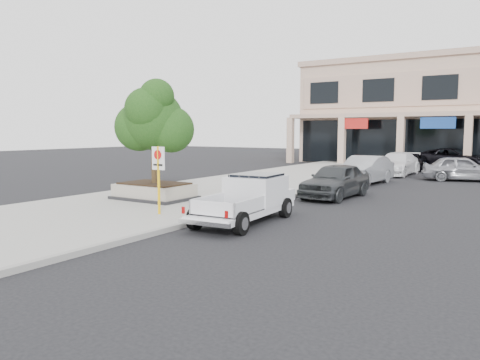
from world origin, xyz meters
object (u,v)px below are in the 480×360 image
curb_car_a (335,180)px  curb_car_d (408,161)px  lot_car_a (462,168)px  lot_car_d (454,159)px  curb_car_b (364,170)px  planter (154,191)px  pickup_truck (244,199)px  planter_tree (158,120)px  no_parking_sign (158,171)px  curb_car_c (397,164)px

curb_car_a → curb_car_d: size_ratio=0.91×
lot_car_a → lot_car_d: lot_car_d is taller
curb_car_b → curb_car_a: bearing=-79.1°
planter → pickup_truck: 5.74m
planter_tree → curb_car_a: planter_tree is taller
no_parking_sign → planter_tree: bearing=132.3°
planter → curb_car_c: (5.35, 17.88, 0.28)m
curb_car_b → curb_car_c: 6.57m
curb_car_a → curb_car_d: (-0.75, 17.00, -0.08)m
curb_car_c → curb_car_d: curb_car_c is taller
planter → planter_tree: 2.95m
curb_car_b → curb_car_c: (0.11, 6.57, -0.03)m
planter → curb_car_d: 22.98m
planter → no_parking_sign: no_parking_sign is taller
planter_tree → curb_car_d: planter_tree is taller
no_parking_sign → curb_car_d: size_ratio=0.46×
planter → no_parking_sign: bearing=-44.6°
lot_car_d → planter: bearing=174.1°
pickup_truck → lot_car_d: lot_car_d is taller
lot_car_a → pickup_truck: bearing=151.7°
lot_car_a → no_parking_sign: bearing=144.3°
planter → pickup_truck: (5.47, -1.69, 0.29)m
curb_car_c → lot_car_d: lot_car_d is taller
no_parking_sign → lot_car_a: bearing=69.6°
lot_car_a → planter_tree: bearing=134.1°
curb_car_d → lot_car_d: 3.93m
curb_car_c → lot_car_a: size_ratio=1.17×
lot_car_a → lot_car_d: 9.25m
no_parking_sign → curb_car_c: size_ratio=0.44×
curb_car_c → lot_car_d: bearing=73.6°
curb_car_d → lot_car_a: 7.72m
planter → curb_car_a: (5.83, 5.41, 0.30)m
curb_car_c → curb_car_d: size_ratio=1.04×
curb_car_a → curb_car_c: curb_car_a is taller
pickup_truck → curb_car_d: size_ratio=0.98×
curb_car_b → curb_car_c: size_ratio=0.92×
curb_car_a → curb_car_b: size_ratio=0.95×
curb_car_d → lot_car_a: lot_car_a is taller
planter → pickup_truck: bearing=-17.2°
no_parking_sign → pickup_truck: bearing=17.3°
no_parking_sign → curb_car_d: (2.45, 24.99, -0.94)m
pickup_truck → planter_tree: bearing=157.3°
no_parking_sign → pickup_truck: (2.85, 0.89, -0.87)m
curb_car_b → curb_car_c: bearing=94.3°
curb_car_c → curb_car_d: 4.54m
planter → curb_car_c: size_ratio=0.62×
planter_tree → lot_car_d: 26.35m
planter → lot_car_d: (7.82, 25.22, 0.34)m
planter_tree → lot_car_a: bearing=59.4°
planter → curb_car_c: bearing=73.3°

